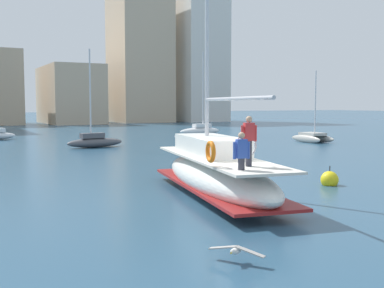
# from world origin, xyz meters

# --- Properties ---
(ground_plane) EXTENTS (400.00, 400.00, 0.00)m
(ground_plane) POSITION_xyz_m (0.00, 0.00, 0.00)
(ground_plane) COLOR #284C66
(main_sailboat) EXTENTS (4.16, 9.88, 13.67)m
(main_sailboat) POSITION_xyz_m (-0.11, 1.30, 0.91)
(main_sailboat) COLOR white
(main_sailboat) RESTS_ON ground
(moored_catamaran) EXTENTS (4.74, 1.65, 7.72)m
(moored_catamaran) POSITION_xyz_m (1.57, 23.03, 0.53)
(moored_catamaran) COLOR #4C4C51
(moored_catamaran) RESTS_ON ground
(moored_cutter_left) EXTENTS (2.18, 4.12, 6.40)m
(moored_cutter_left) POSITION_xyz_m (20.51, 19.00, 0.51)
(moored_cutter_left) COLOR #B7B2A8
(moored_cutter_left) RESTS_ON ground
(moored_cutter_right) EXTENTS (5.40, 1.88, 9.19)m
(moored_cutter_right) POSITION_xyz_m (16.32, 32.48, 0.60)
(moored_cutter_right) COLOR white
(moored_cutter_right) RESTS_ON ground
(seagull) EXTENTS (0.82, 1.15, 0.18)m
(seagull) POSITION_xyz_m (-3.61, -5.44, 0.28)
(seagull) COLOR silver
(seagull) RESTS_ON ground
(mooring_buoy) EXTENTS (0.75, 0.75, 0.97)m
(mooring_buoy) POSITION_xyz_m (5.32, 1.06, 0.23)
(mooring_buoy) COLOR yellow
(mooring_buoy) RESTS_ON ground
(waterfront_buildings) EXTENTS (86.23, 21.35, 27.23)m
(waterfront_buildings) POSITION_xyz_m (3.09, 71.82, 10.45)
(waterfront_buildings) COLOR gray
(waterfront_buildings) RESTS_ON ground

